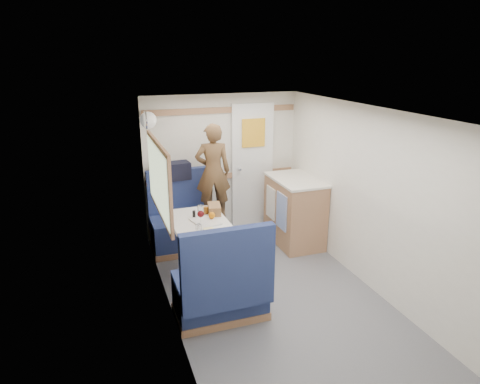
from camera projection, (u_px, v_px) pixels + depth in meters
name	position (u px, v px, depth m)	size (l,w,h in m)	color
floor	(287.00, 313.00, 4.35)	(4.50, 4.50, 0.00)	#515156
ceiling	(295.00, 116.00, 3.73)	(4.50, 4.50, 0.00)	silver
wall_back	(222.00, 165.00, 6.06)	(2.20, 0.02, 2.00)	silver
wall_left	(175.00, 238.00, 3.70)	(0.02, 4.50, 2.00)	silver
wall_right	(388.00, 209.00, 4.38)	(0.02, 4.50, 2.00)	silver
oak_trim_low	(223.00, 176.00, 6.09)	(2.15, 0.02, 0.08)	#916541
oak_trim_high	(222.00, 110.00, 5.80)	(2.15, 0.02, 0.08)	#916541
side_window	(158.00, 179.00, 4.52)	(0.04, 1.30, 0.72)	#B3C0A3
rear_door	(252.00, 165.00, 6.18)	(0.62, 0.12, 1.86)	white
dinette_table	(200.00, 233.00, 4.87)	(0.62, 0.92, 0.72)	white
bench_far	(185.00, 227.00, 5.73)	(0.90, 0.59, 1.05)	navy
bench_near	(222.00, 292.00, 4.17)	(0.90, 0.59, 1.05)	navy
ledge	(179.00, 180.00, 5.78)	(0.90, 0.14, 0.04)	#916541
dome_light	(148.00, 120.00, 5.14)	(0.20, 0.20, 0.20)	white
galley_counter	(294.00, 210.00, 5.85)	(0.57, 0.92, 0.92)	#916541
person	(213.00, 172.00, 5.47)	(0.45, 0.30, 1.25)	brown
duffel_bag	(172.00, 171.00, 5.71)	(0.48, 0.23, 0.23)	black
tray	(205.00, 221.00, 4.77)	(0.26, 0.33, 0.02)	silver
orange_fruit	(212.00, 215.00, 4.82)	(0.08, 0.08, 0.08)	#DA6509
cheese_block	(208.00, 230.00, 4.47)	(0.10, 0.06, 0.04)	#F3D78C
wine_glass	(201.00, 215.00, 4.66)	(0.08, 0.08, 0.17)	white
tumbler_left	(198.00, 229.00, 4.44)	(0.07, 0.07, 0.11)	white
tumbler_right	(201.00, 210.00, 4.96)	(0.07, 0.07, 0.12)	white
beer_glass	(206.00, 211.00, 4.98)	(0.06, 0.06, 0.09)	brown
pepper_grinder	(194.00, 215.00, 4.87)	(0.04, 0.04, 0.09)	black
bread_loaf	(214.00, 209.00, 5.02)	(0.14, 0.26, 0.11)	#8C5E3B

